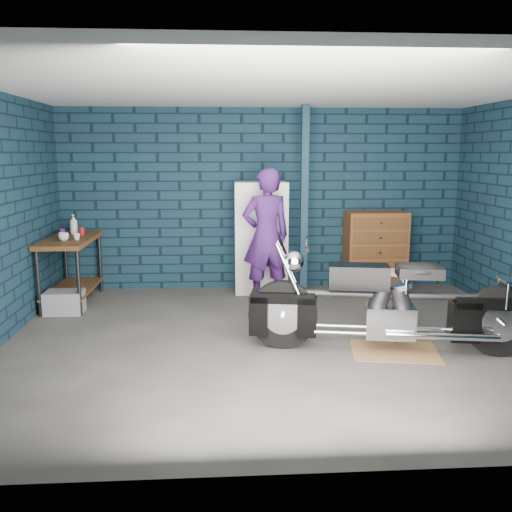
{
  "coord_description": "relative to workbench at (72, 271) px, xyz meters",
  "views": [
    {
      "loc": [
        -0.62,
        -5.65,
        2.04
      ],
      "look_at": [
        -0.24,
        0.3,
        0.9
      ],
      "focal_mm": 38.0,
      "sensor_mm": 36.0,
      "label": 1
    }
  ],
  "objects": [
    {
      "name": "ground",
      "position": [
        2.68,
        -1.75,
        -0.46
      ],
      "size": [
        6.0,
        6.0,
        0.0
      ],
      "primitive_type": "plane",
      "color": "#4F4D4A",
      "rests_on": "ground"
    },
    {
      "name": "room_walls",
      "position": [
        2.68,
        -1.2,
        1.45
      ],
      "size": [
        6.02,
        5.01,
        2.71
      ],
      "color": "#112B38",
      "rests_on": "ground"
    },
    {
      "name": "support_post",
      "position": [
        3.23,
        0.2,
        0.9
      ],
      "size": [
        0.1,
        0.1,
        2.7
      ],
      "primitive_type": "cube",
      "color": "#122939",
      "rests_on": "ground"
    },
    {
      "name": "workbench",
      "position": [
        0.0,
        0.0,
        0.0
      ],
      "size": [
        0.6,
        1.4,
        0.91
      ],
      "primitive_type": "cube",
      "color": "brown",
      "rests_on": "ground"
    },
    {
      "name": "drip_mat",
      "position": [
        3.85,
        -2.13,
        -0.45
      ],
      "size": [
        0.98,
        0.8,
        0.01
      ],
      "primitive_type": "cube",
      "rotation": [
        0.0,
        0.0,
        -0.17
      ],
      "color": "brown",
      "rests_on": "ground"
    },
    {
      "name": "motorcycle",
      "position": [
        3.85,
        -2.13,
        0.12
      ],
      "size": [
        2.69,
        1.13,
        1.15
      ],
      "primitive_type": null,
      "rotation": [
        0.0,
        0.0,
        -0.17
      ],
      "color": "black",
      "rests_on": "ground"
    },
    {
      "name": "person",
      "position": [
        2.66,
        -0.11,
        0.47
      ],
      "size": [
        0.76,
        0.59,
        1.85
      ],
      "primitive_type": "imported",
      "rotation": [
        0.0,
        0.0,
        3.38
      ],
      "color": "#471D6E",
      "rests_on": "ground"
    },
    {
      "name": "storage_bin",
      "position": [
        0.02,
        -0.5,
        -0.31
      ],
      "size": [
        0.47,
        0.33,
        0.29
      ],
      "primitive_type": "cube",
      "color": "gray",
      "rests_on": "ground"
    },
    {
      "name": "locker",
      "position": [
        2.63,
        0.48,
        0.36
      ],
      "size": [
        0.76,
        0.54,
        1.63
      ],
      "primitive_type": "cube",
      "color": "silver",
      "rests_on": "ground"
    },
    {
      "name": "tool_chest",
      "position": [
        4.37,
        0.48,
        0.14
      ],
      "size": [
        0.89,
        0.49,
        1.18
      ],
      "primitive_type": "cube",
      "color": "brown",
      "rests_on": "ground"
    },
    {
      "name": "shop_stool",
      "position": [
        4.23,
        -1.04,
        -0.15
      ],
      "size": [
        0.43,
        0.43,
        0.62
      ],
      "primitive_type": null,
      "rotation": [
        0.0,
        0.0,
        0.32
      ],
      "color": "#C7B396",
      "rests_on": "ground"
    },
    {
      "name": "cup_a",
      "position": [
        -0.01,
        -0.24,
        0.51
      ],
      "size": [
        0.15,
        0.15,
        0.11
      ],
      "primitive_type": "imported",
      "rotation": [
        0.0,
        0.0,
        0.13
      ],
      "color": "#C7B396",
      "rests_on": "workbench"
    },
    {
      "name": "cup_b",
      "position": [
        0.15,
        -0.19,
        0.5
      ],
      "size": [
        0.11,
        0.11,
        0.09
      ],
      "primitive_type": "imported",
      "rotation": [
        0.0,
        0.0,
        -0.25
      ],
      "color": "#C7B396",
      "rests_on": "workbench"
    },
    {
      "name": "mug_purple",
      "position": [
        -0.13,
        0.11,
        0.51
      ],
      "size": [
        0.08,
        0.08,
        0.11
      ],
      "primitive_type": "cylinder",
      "rotation": [
        0.0,
        0.0,
        0.02
      ],
      "color": "#511861",
      "rests_on": "workbench"
    },
    {
      "name": "mug_red",
      "position": [
        0.1,
        0.25,
        0.51
      ],
      "size": [
        0.1,
        0.1,
        0.11
      ],
      "primitive_type": "cylinder",
      "rotation": [
        0.0,
        0.0,
        -0.29
      ],
      "color": "maroon",
      "rests_on": "workbench"
    },
    {
      "name": "bottle",
      "position": [
        -0.02,
        0.34,
        0.6
      ],
      "size": [
        0.12,
        0.12,
        0.28
      ],
      "primitive_type": "imported",
      "rotation": [
        0.0,
        0.0,
        -0.07
      ],
      "color": "gray",
      "rests_on": "workbench"
    }
  ]
}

